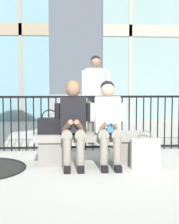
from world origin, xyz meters
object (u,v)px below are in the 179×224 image
(seated_person_with_phone, at_px, (73,121))
(handbag_on_bench, at_px, (50,125))
(shopping_bag, at_px, (145,153))
(seated_person_companion, at_px, (108,120))
(stone_bench, at_px, (90,145))
(bystander_at_railing, at_px, (96,92))

(seated_person_with_phone, height_order, handbag_on_bench, seated_person_with_phone)
(seated_person_with_phone, relative_size, shopping_bag, 2.29)
(handbag_on_bench, bearing_deg, seated_person_with_phone, -19.66)
(seated_person_companion, bearing_deg, seated_person_with_phone, 180.00)
(stone_bench, relative_size, seated_person_with_phone, 1.32)
(seated_person_with_phone, height_order, seated_person_companion, same)
(bystander_at_railing, bearing_deg, seated_person_with_phone, -104.98)
(bystander_at_railing, bearing_deg, handbag_on_bench, -115.61)
(seated_person_companion, relative_size, bystander_at_railing, 0.71)
(shopping_bag, distance_m, bystander_at_railing, 2.26)
(handbag_on_bench, bearing_deg, shopping_bag, -14.86)
(seated_person_companion, height_order, bystander_at_railing, bystander_at_railing)
(seated_person_with_phone, bearing_deg, bystander_at_railing, 75.02)
(seated_person_companion, xyz_separation_m, shopping_bag, (0.48, -0.23, -0.43))
(shopping_bag, bearing_deg, bystander_at_railing, 103.25)
(handbag_on_bench, height_order, shopping_bag, handbag_on_bench)
(stone_bench, relative_size, shopping_bag, 3.02)
(seated_person_with_phone, bearing_deg, handbag_on_bench, 160.34)
(stone_bench, distance_m, bystander_at_railing, 1.87)
(handbag_on_bench, xyz_separation_m, bystander_at_railing, (0.82, 1.72, 0.43))
(stone_bench, bearing_deg, shopping_bag, -26.09)
(bystander_at_railing, bearing_deg, stone_bench, -98.12)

